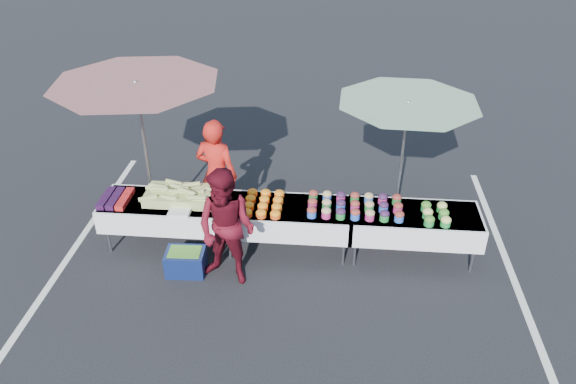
# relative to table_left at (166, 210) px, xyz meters

# --- Properties ---
(ground) EXTENTS (80.00, 80.00, 0.00)m
(ground) POSITION_rel_table_left_xyz_m (1.80, 0.00, -0.58)
(ground) COLOR black
(stripe_left) EXTENTS (0.10, 5.00, 0.00)m
(stripe_left) POSITION_rel_table_left_xyz_m (-1.40, 0.00, -0.58)
(stripe_left) COLOR silver
(stripe_left) RESTS_ON ground
(stripe_right) EXTENTS (0.10, 5.00, 0.00)m
(stripe_right) POSITION_rel_table_left_xyz_m (5.00, 0.00, -0.58)
(stripe_right) COLOR silver
(stripe_right) RESTS_ON ground
(table_left) EXTENTS (1.86, 0.81, 0.75)m
(table_left) POSITION_rel_table_left_xyz_m (0.00, 0.00, 0.00)
(table_left) COLOR white
(table_left) RESTS_ON ground
(table_center) EXTENTS (1.86, 0.81, 0.75)m
(table_center) POSITION_rel_table_left_xyz_m (1.80, 0.00, 0.00)
(table_center) COLOR white
(table_center) RESTS_ON ground
(table_right) EXTENTS (1.86, 0.81, 0.75)m
(table_right) POSITION_rel_table_left_xyz_m (3.60, 0.00, 0.00)
(table_right) COLOR white
(table_right) RESTS_ON ground
(berry_punnets) EXTENTS (0.40, 0.54, 0.08)m
(berry_punnets) POSITION_rel_table_left_xyz_m (-0.71, -0.06, 0.21)
(berry_punnets) COLOR black
(berry_punnets) RESTS_ON table_left
(corn_pile) EXTENTS (1.16, 0.57, 0.26)m
(corn_pile) POSITION_rel_table_left_xyz_m (0.24, 0.04, 0.26)
(corn_pile) COLOR #99B25B
(corn_pile) RESTS_ON table_left
(plastic_bags) EXTENTS (0.30, 0.25, 0.05)m
(plastic_bags) POSITION_rel_table_left_xyz_m (0.30, -0.30, 0.19)
(plastic_bags) COLOR white
(plastic_bags) RESTS_ON table_left
(carrot_bowls) EXTENTS (0.55, 0.69, 0.11)m
(carrot_bowls) POSITION_rel_table_left_xyz_m (1.45, -0.01, 0.22)
(carrot_bowls) COLOR #D14917
(carrot_bowls) RESTS_ON table_center
(potato_cups) EXTENTS (1.34, 0.58, 0.16)m
(potato_cups) POSITION_rel_table_left_xyz_m (2.75, 0.00, 0.25)
(potato_cups) COLOR blue
(potato_cups) RESTS_ON table_right
(bean_baskets) EXTENTS (0.36, 0.50, 0.15)m
(bean_baskets) POSITION_rel_table_left_xyz_m (3.86, -0.10, 0.24)
(bean_baskets) COLOR #208234
(bean_baskets) RESTS_ON table_right
(vendor) EXTENTS (0.75, 0.59, 1.81)m
(vendor) POSITION_rel_table_left_xyz_m (0.67, 0.56, 0.32)
(vendor) COLOR red
(vendor) RESTS_ON ground
(customer) EXTENTS (0.98, 0.85, 1.71)m
(customer) POSITION_rel_table_left_xyz_m (1.05, -0.75, 0.27)
(customer) COLOR #570D19
(customer) RESTS_ON ground
(umbrella_left) EXTENTS (2.89, 2.89, 2.43)m
(umbrella_left) POSITION_rel_table_left_xyz_m (-0.33, 0.40, 1.62)
(umbrella_left) COLOR black
(umbrella_left) RESTS_ON ground
(umbrella_right) EXTENTS (2.74, 2.74, 2.11)m
(umbrella_right) POSITION_rel_table_left_xyz_m (3.43, 0.80, 1.33)
(umbrella_right) COLOR black
(umbrella_right) RESTS_ON ground
(storage_bin) EXTENTS (0.56, 0.42, 0.35)m
(storage_bin) POSITION_rel_table_left_xyz_m (0.41, -0.65, -0.40)
(storage_bin) COLOR #0E1B48
(storage_bin) RESTS_ON ground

